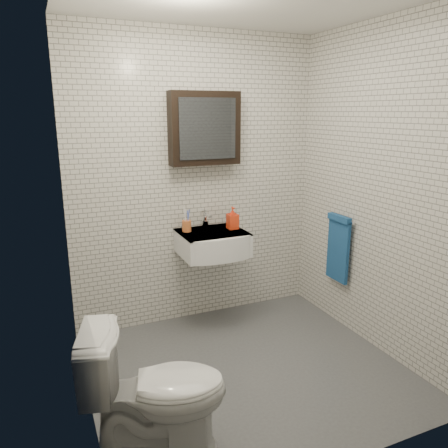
% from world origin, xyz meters
% --- Properties ---
extents(ground, '(2.20, 2.00, 0.01)m').
position_xyz_m(ground, '(0.00, 0.00, 0.01)').
color(ground, '#4B4E53').
rests_on(ground, ground).
extents(room_shell, '(2.22, 2.02, 2.51)m').
position_xyz_m(room_shell, '(0.00, 0.00, 1.47)').
color(room_shell, silver).
rests_on(room_shell, ground).
extents(washbasin, '(0.55, 0.50, 0.20)m').
position_xyz_m(washbasin, '(0.05, 0.73, 0.76)').
color(washbasin, white).
rests_on(washbasin, room_shell).
extents(faucet, '(0.06, 0.20, 0.15)m').
position_xyz_m(faucet, '(0.05, 0.93, 0.92)').
color(faucet, silver).
rests_on(faucet, washbasin).
extents(mirror_cabinet, '(0.60, 0.15, 0.60)m').
position_xyz_m(mirror_cabinet, '(0.05, 0.93, 1.70)').
color(mirror_cabinet, black).
rests_on(mirror_cabinet, room_shell).
extents(towel_rail, '(0.09, 0.30, 0.58)m').
position_xyz_m(towel_rail, '(1.04, 0.35, 0.72)').
color(towel_rail, silver).
rests_on(towel_rail, room_shell).
extents(toothbrush_cup, '(0.10, 0.10, 0.21)m').
position_xyz_m(toothbrush_cup, '(-0.15, 0.87, 0.90)').
color(toothbrush_cup, '#CB6632').
rests_on(toothbrush_cup, washbasin).
extents(soap_bottle, '(0.09, 0.09, 0.19)m').
position_xyz_m(soap_bottle, '(0.25, 0.79, 0.95)').
color(soap_bottle, orange).
rests_on(soap_bottle, washbasin).
extents(toilet, '(0.84, 0.61, 0.77)m').
position_xyz_m(toilet, '(-0.80, -0.51, 0.38)').
color(toilet, white).
rests_on(toilet, ground).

